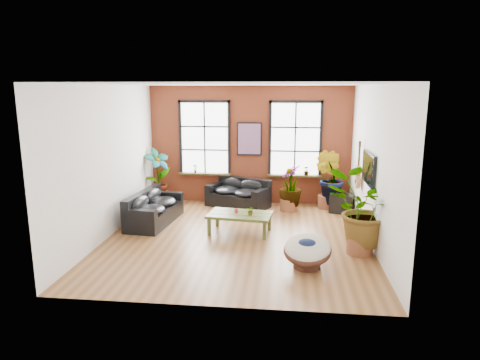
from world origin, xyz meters
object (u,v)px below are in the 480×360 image
at_px(papasan_chair, 307,250).
at_px(sofa_left, 153,209).
at_px(coffee_table, 240,216).
at_px(sofa_back, 239,194).

bearing_deg(papasan_chair, sofa_left, 158.95).
height_order(coffee_table, papasan_chair, papasan_chair).
bearing_deg(papasan_chair, sofa_back, 124.42).
relative_size(sofa_left, papasan_chair, 1.93).
relative_size(sofa_back, papasan_chair, 1.81).
distance_m(sofa_left, coffee_table, 2.39).
distance_m(sofa_left, papasan_chair, 4.56).
xyz_separation_m(sofa_left, coffee_table, (2.33, -0.56, 0.06)).
height_order(sofa_left, papasan_chair, sofa_left).
bearing_deg(sofa_back, coffee_table, -58.45).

